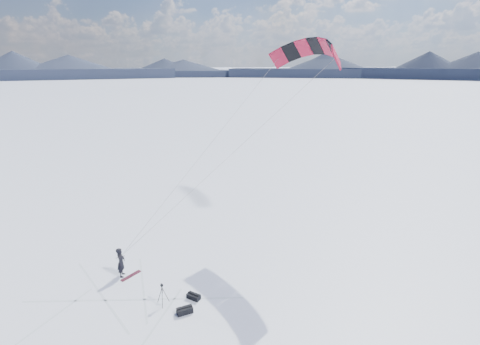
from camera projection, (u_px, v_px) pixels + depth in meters
name	position (u px, v px, depth m)	size (l,w,h in m)	color
ground	(136.00, 305.00, 19.42)	(1800.00, 1800.00, 0.00)	white
horizon_hills	(128.00, 234.00, 18.08)	(704.47, 706.88, 10.14)	#20283D
snow_tracks	(109.00, 316.00, 18.61)	(13.93, 10.25, 0.01)	silver
snowkiter	(123.00, 276.00, 22.11)	(0.71, 0.47, 1.96)	black
snowboard	(131.00, 276.00, 22.07)	(1.42, 0.27, 0.04)	maroon
tripod	(162.00, 291.00, 19.27)	(0.66, 0.66, 1.29)	black
gear_bag_a	(185.00, 310.00, 18.77)	(0.87, 0.43, 0.38)	black
gear_bag_b	(194.00, 296.00, 19.91)	(0.78, 0.85, 0.36)	black
power_kite	(310.00, 52.00, 25.70)	(16.20, 6.96, 13.39)	#AC132F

